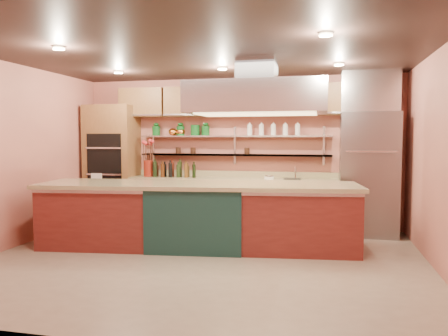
% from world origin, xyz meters
% --- Properties ---
extents(floor, '(6.00, 5.00, 0.02)m').
position_xyz_m(floor, '(0.00, 0.00, -0.01)').
color(floor, gray).
rests_on(floor, ground).
extents(ceiling, '(6.00, 5.00, 0.02)m').
position_xyz_m(ceiling, '(0.00, 0.00, 2.80)').
color(ceiling, black).
rests_on(ceiling, wall_back).
extents(wall_back, '(6.00, 0.04, 2.80)m').
position_xyz_m(wall_back, '(0.00, 2.50, 1.40)').
color(wall_back, '#B36554').
rests_on(wall_back, floor).
extents(wall_front, '(6.00, 0.04, 2.80)m').
position_xyz_m(wall_front, '(0.00, -2.50, 1.40)').
color(wall_front, '#B36554').
rests_on(wall_front, floor).
extents(wall_left, '(0.04, 5.00, 2.80)m').
position_xyz_m(wall_left, '(-3.00, 0.00, 1.40)').
color(wall_left, '#B36554').
rests_on(wall_left, floor).
extents(wall_right, '(0.04, 5.00, 2.80)m').
position_xyz_m(wall_right, '(3.00, 0.00, 1.40)').
color(wall_right, '#B36554').
rests_on(wall_right, floor).
extents(oven_stack, '(0.95, 0.64, 2.30)m').
position_xyz_m(oven_stack, '(-2.45, 2.18, 1.15)').
color(oven_stack, brown).
rests_on(oven_stack, floor).
extents(refrigerator, '(0.95, 0.72, 2.10)m').
position_xyz_m(refrigerator, '(2.35, 2.14, 1.05)').
color(refrigerator, gray).
rests_on(refrigerator, floor).
extents(back_counter, '(3.84, 0.64, 0.93)m').
position_xyz_m(back_counter, '(-0.05, 2.20, 0.47)').
color(back_counter, tan).
rests_on(back_counter, floor).
extents(wall_shelf_lower, '(3.60, 0.26, 0.03)m').
position_xyz_m(wall_shelf_lower, '(-0.05, 2.37, 1.35)').
color(wall_shelf_lower, silver).
rests_on(wall_shelf_lower, wall_back).
extents(wall_shelf_upper, '(3.60, 0.26, 0.03)m').
position_xyz_m(wall_shelf_upper, '(-0.05, 2.37, 1.70)').
color(wall_shelf_upper, silver).
rests_on(wall_shelf_upper, wall_back).
extents(upper_cabinets, '(4.60, 0.36, 0.55)m').
position_xyz_m(upper_cabinets, '(0.00, 2.32, 2.35)').
color(upper_cabinets, brown).
rests_on(upper_cabinets, wall_back).
extents(range_hood, '(2.00, 1.00, 0.45)m').
position_xyz_m(range_hood, '(0.64, 0.67, 2.25)').
color(range_hood, silver).
rests_on(range_hood, ceiling).
extents(ceiling_downlights, '(4.00, 2.80, 0.02)m').
position_xyz_m(ceiling_downlights, '(0.00, 0.20, 2.77)').
color(ceiling_downlights, '#FFE5A5').
rests_on(ceiling_downlights, ceiling).
extents(island, '(4.81, 1.59, 0.99)m').
position_xyz_m(island, '(-0.26, 0.67, 0.49)').
color(island, maroon).
rests_on(island, floor).
extents(flower_vase, '(0.19, 0.19, 0.31)m').
position_xyz_m(flower_vase, '(-1.68, 2.15, 1.09)').
color(flower_vase, maroon).
rests_on(flower_vase, back_counter).
extents(oil_bottle_cluster, '(0.91, 0.30, 0.29)m').
position_xyz_m(oil_bottle_cluster, '(-1.14, 2.15, 1.07)').
color(oil_bottle_cluster, black).
rests_on(oil_bottle_cluster, back_counter).
extents(kitchen_scale, '(0.16, 0.12, 0.09)m').
position_xyz_m(kitchen_scale, '(0.65, 2.15, 0.98)').
color(kitchen_scale, silver).
rests_on(kitchen_scale, back_counter).
extents(bar_faucet, '(0.03, 0.03, 0.21)m').
position_xyz_m(bar_faucet, '(1.11, 2.25, 1.04)').
color(bar_faucet, white).
rests_on(bar_faucet, back_counter).
extents(copper_kettle, '(0.20, 0.20, 0.14)m').
position_xyz_m(copper_kettle, '(-1.25, 2.37, 1.79)').
color(copper_kettle, orange).
rests_on(copper_kettle, wall_shelf_upper).
extents(green_canister, '(0.21, 0.21, 0.20)m').
position_xyz_m(green_canister, '(-0.81, 2.37, 1.82)').
color(green_canister, '#0F4717').
rests_on(green_canister, wall_shelf_upper).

